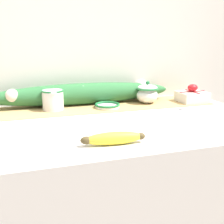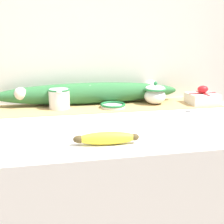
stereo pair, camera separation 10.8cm
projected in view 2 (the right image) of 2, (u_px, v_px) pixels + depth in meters
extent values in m
cube|color=silver|center=(100.00, 219.00, 1.25)|extent=(1.40, 0.74, 0.91)
cube|color=silver|center=(87.00, 46.00, 1.44)|extent=(2.20, 0.04, 2.40)
cube|color=tan|center=(92.00, 107.00, 1.36)|extent=(1.28, 0.25, 0.00)
cylinder|color=white|center=(59.00, 99.00, 1.32)|extent=(0.10, 0.10, 0.09)
torus|color=#1E7038|center=(59.00, 90.00, 1.31)|extent=(0.10, 0.10, 0.01)
torus|color=white|center=(59.00, 95.00, 1.37)|extent=(0.05, 0.01, 0.05)
ellipsoid|color=white|center=(59.00, 92.00, 1.27)|extent=(0.03, 0.02, 0.02)
ellipsoid|color=white|center=(155.00, 96.00, 1.41)|extent=(0.11, 0.11, 0.08)
torus|color=#1E7038|center=(155.00, 89.00, 1.40)|extent=(0.11, 0.11, 0.01)
ellipsoid|color=white|center=(155.00, 88.00, 1.40)|extent=(0.10, 0.10, 0.03)
sphere|color=#1E7038|center=(155.00, 83.00, 1.40)|extent=(0.02, 0.02, 0.02)
cylinder|color=white|center=(113.00, 106.00, 1.34)|extent=(0.12, 0.12, 0.01)
torus|color=#1E7038|center=(113.00, 104.00, 1.34)|extent=(0.12, 0.12, 0.01)
ellipsoid|color=yellow|center=(107.00, 138.00, 0.88)|extent=(0.19, 0.06, 0.04)
ellipsoid|color=brown|center=(79.00, 139.00, 0.87)|extent=(0.04, 0.03, 0.02)
ellipsoid|color=brown|center=(134.00, 137.00, 0.89)|extent=(0.03, 0.03, 0.02)
cube|color=silver|center=(175.00, 114.00, 1.24)|extent=(0.12, 0.05, 0.00)
ellipsoid|color=silver|center=(189.00, 110.00, 1.28)|extent=(0.04, 0.04, 0.01)
cube|color=silver|center=(202.00, 98.00, 1.43)|extent=(0.15, 0.12, 0.05)
cube|color=red|center=(202.00, 93.00, 1.42)|extent=(0.14, 0.01, 0.00)
cube|color=red|center=(202.00, 93.00, 1.42)|extent=(0.01, 0.12, 0.00)
ellipsoid|color=red|center=(203.00, 89.00, 1.41)|extent=(0.05, 0.05, 0.04)
ellipsoid|color=#2D6B38|center=(90.00, 93.00, 1.41)|extent=(0.93, 0.12, 0.11)
sphere|color=silver|center=(21.00, 94.00, 1.33)|extent=(0.06, 0.06, 0.06)
sphere|color=silver|center=(61.00, 91.00, 1.39)|extent=(0.06, 0.06, 0.06)
sphere|color=silver|center=(90.00, 90.00, 1.40)|extent=(0.06, 0.06, 0.06)
sphere|color=silver|center=(121.00, 89.00, 1.44)|extent=(0.06, 0.06, 0.06)
sphere|color=silver|center=(150.00, 87.00, 1.49)|extent=(0.08, 0.08, 0.08)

